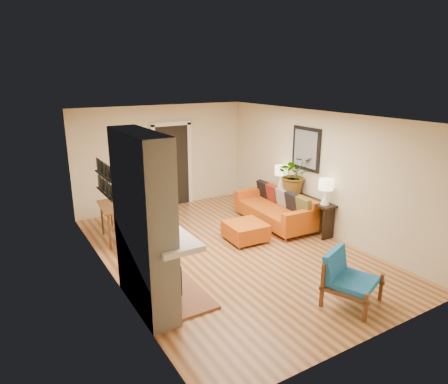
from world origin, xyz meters
The scene contains 10 objects.
room_shell centered at (0.60, 2.63, 1.24)m, with size 6.50×6.50×6.50m.
fireplace centered at (-2.00, -1.00, 1.24)m, with size 1.09×1.68×2.60m.
sofa centered at (1.73, 0.72, 0.36)m, with size 0.99×2.13×0.82m.
ottoman centered at (0.55, 0.25, 0.22)m, with size 0.80×0.80×0.39m.
blue_chair centered at (0.56, -2.42, 0.43)m, with size 0.97×0.96×0.79m.
dining_table centered at (-1.58, 1.65, 0.61)m, with size 0.83×1.75×0.93m.
console_table centered at (2.07, 0.29, 0.58)m, with size 0.34×1.85×0.72m.
lamp_near centered at (2.07, -0.41, 1.06)m, with size 0.30×0.30×0.54m.
lamp_far centered at (2.07, 1.04, 1.06)m, with size 0.30×0.30×0.54m.
houseplant centered at (2.06, 0.56, 1.16)m, with size 0.78×0.68×0.87m, color #1E5919.
Camera 1 is at (-3.77, -6.09, 3.32)m, focal length 32.00 mm.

